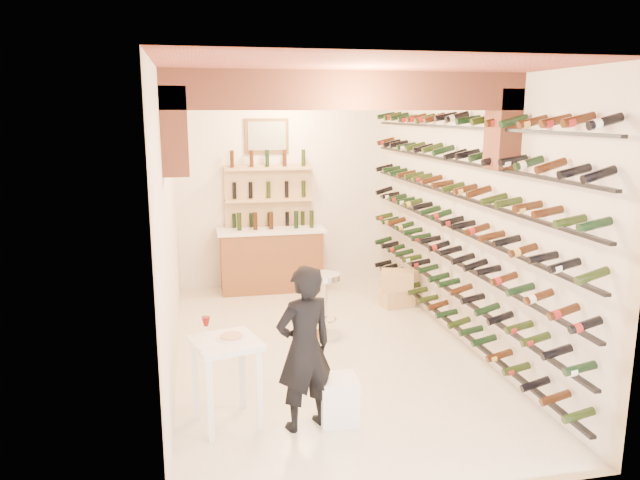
% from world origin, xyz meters
% --- Properties ---
extents(ground, '(6.00, 6.00, 0.00)m').
position_xyz_m(ground, '(0.00, 0.00, 0.00)').
color(ground, silver).
rests_on(ground, ground).
extents(room_shell, '(3.52, 6.02, 3.21)m').
position_xyz_m(room_shell, '(0.00, -0.26, 2.25)').
color(room_shell, '#EFE2CF').
rests_on(room_shell, ground).
extents(wine_rack, '(0.32, 5.70, 2.56)m').
position_xyz_m(wine_rack, '(1.53, 0.00, 1.55)').
color(wine_rack, black).
rests_on(wine_rack, ground).
extents(back_counter, '(1.70, 0.62, 1.29)m').
position_xyz_m(back_counter, '(-0.30, 2.65, 0.53)').
color(back_counter, brown).
rests_on(back_counter, ground).
extents(back_shelving, '(1.40, 0.31, 2.73)m').
position_xyz_m(back_shelving, '(-0.30, 2.89, 1.17)').
color(back_shelving, tan).
rests_on(back_shelving, ground).
extents(tasting_table, '(0.70, 0.70, 1.00)m').
position_xyz_m(tasting_table, '(-1.26, -1.55, 0.67)').
color(tasting_table, white).
rests_on(tasting_table, ground).
extents(white_stool, '(0.36, 0.36, 0.43)m').
position_xyz_m(white_stool, '(-0.25, -1.70, 0.22)').
color(white_stool, white).
rests_on(white_stool, ground).
extents(person, '(0.65, 0.53, 1.52)m').
position_xyz_m(person, '(-0.58, -1.74, 0.76)').
color(person, black).
rests_on(person, ground).
extents(chrome_barstool, '(0.43, 0.43, 0.84)m').
position_xyz_m(chrome_barstool, '(0.08, 0.43, 0.48)').
color(chrome_barstool, silver).
rests_on(chrome_barstool, ground).
extents(crate_lower, '(0.49, 0.37, 0.27)m').
position_xyz_m(crate_lower, '(1.40, 1.42, 0.14)').
color(crate_lower, tan).
rests_on(crate_lower, ground).
extents(crate_upper, '(0.54, 0.45, 0.27)m').
position_xyz_m(crate_upper, '(1.40, 1.42, 0.41)').
color(crate_upper, tan).
rests_on(crate_upper, crate_lower).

